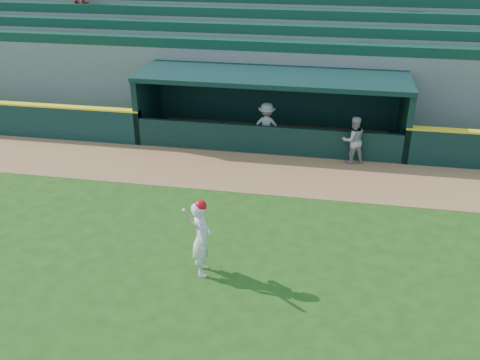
{
  "coord_description": "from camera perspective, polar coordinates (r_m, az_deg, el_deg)",
  "views": [
    {
      "loc": [
        2.23,
        -10.36,
        7.16
      ],
      "look_at": [
        0.0,
        1.6,
        1.3
      ],
      "focal_mm": 40.0,
      "sensor_mm": 36.0,
      "label": 1
    }
  ],
  "objects": [
    {
      "name": "dugout_player_front",
      "position": [
        17.8,
        12.0,
        4.19
      ],
      "size": [
        0.93,
        0.82,
        1.59
      ],
      "primitive_type": "imported",
      "rotation": [
        0.0,
        0.0,
        3.48
      ],
      "color": "#989793",
      "rests_on": "ground"
    },
    {
      "name": "batter_at_plate",
      "position": [
        11.85,
        -4.14,
        -6.1
      ],
      "size": [
        0.57,
        0.84,
        1.85
      ],
      "color": "silver",
      "rests_on": "ground"
    },
    {
      "name": "dugout",
      "position": [
        19.39,
        3.5,
        8.25
      ],
      "size": [
        9.4,
        2.8,
        2.46
      ],
      "color": "#61615D",
      "rests_on": "ground"
    },
    {
      "name": "dugout_player_inside",
      "position": [
        18.63,
        2.86,
        5.8
      ],
      "size": [
        1.07,
        0.63,
        1.65
      ],
      "primitive_type": "imported",
      "rotation": [
        0.0,
        0.0,
        3.16
      ],
      "color": "#9A9A95",
      "rests_on": "ground"
    },
    {
      "name": "ground",
      "position": [
        12.79,
        -1.33,
        -8.34
      ],
      "size": [
        120.0,
        120.0,
        0.0
      ],
      "primitive_type": "plane",
      "color": "#1E4310",
      "rests_on": "ground"
    },
    {
      "name": "stands",
      "position": [
        23.52,
        5.12,
        13.93
      ],
      "size": [
        34.5,
        6.25,
        7.51
      ],
      "color": "slate",
      "rests_on": "ground"
    },
    {
      "name": "warning_track",
      "position": [
        17.0,
        2.04,
        0.81
      ],
      "size": [
        40.0,
        3.0,
        0.01
      ],
      "primitive_type": "cube",
      "color": "#93623A",
      "rests_on": "ground"
    }
  ]
}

